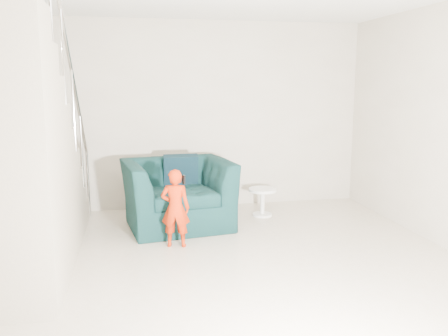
{
  "coord_description": "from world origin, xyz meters",
  "views": [
    {
      "loc": [
        -0.88,
        -4.1,
        1.83
      ],
      "look_at": [
        0.15,
        1.2,
        0.85
      ],
      "focal_mm": 38.0,
      "sensor_mm": 36.0,
      "label": 1
    }
  ],
  "objects": [
    {
      "name": "toddler",
      "position": [
        -0.44,
        1.03,
        0.44
      ],
      "size": [
        0.36,
        0.28,
        0.89
      ],
      "primitive_type": "imported",
      "rotation": [
        0.0,
        0.0,
        2.92
      ],
      "color": "#AD1205",
      "rests_on": "floor"
    },
    {
      "name": "back_wall",
      "position": [
        0.0,
        2.75,
        1.35
      ],
      "size": [
        5.0,
        0.0,
        5.0
      ],
      "primitive_type": "plane",
      "rotation": [
        1.57,
        0.0,
        0.0
      ],
      "color": "#A49986",
      "rests_on": "floor"
    },
    {
      "name": "side_table",
      "position": [
        0.86,
        2.05,
        0.26
      ],
      "size": [
        0.39,
        0.39,
        0.39
      ],
      "color": "silver",
      "rests_on": "floor"
    },
    {
      "name": "throw",
      "position": [
        -0.85,
        1.78,
        0.53
      ],
      "size": [
        0.05,
        0.49,
        0.55
      ],
      "primitive_type": "cube",
      "color": "black",
      "rests_on": "armchair"
    },
    {
      "name": "armchair",
      "position": [
        -0.34,
        1.81,
        0.42
      ],
      "size": [
        1.46,
        1.32,
        0.85
      ],
      "primitive_type": "imported",
      "rotation": [
        0.0,
        0.0,
        0.15
      ],
      "color": "black",
      "rests_on": "floor"
    },
    {
      "name": "phone",
      "position": [
        -0.34,
        1.0,
        0.77
      ],
      "size": [
        0.03,
        0.05,
        0.1
      ],
      "primitive_type": "cube",
      "rotation": [
        0.0,
        0.0,
        0.31
      ],
      "color": "black",
      "rests_on": "toddler"
    },
    {
      "name": "floor",
      "position": [
        0.0,
        0.0,
        0.0
      ],
      "size": [
        5.5,
        5.5,
        0.0
      ],
      "primitive_type": "plane",
      "color": "tan",
      "rests_on": "ground"
    },
    {
      "name": "cushion",
      "position": [
        -0.26,
        2.11,
        0.67
      ],
      "size": [
        0.45,
        0.22,
        0.45
      ],
      "primitive_type": "cube",
      "rotation": [
        0.21,
        0.0,
        0.0
      ],
      "color": "black",
      "rests_on": "armchair"
    },
    {
      "name": "staircase",
      "position": [
        -2.0,
        0.55,
        0.95
      ],
      "size": [
        1.02,
        3.03,
        3.62
      ],
      "color": "#ADA089",
      "rests_on": "floor"
    },
    {
      "name": "front_wall",
      "position": [
        0.0,
        -2.75,
        1.35
      ],
      "size": [
        5.0,
        0.0,
        5.0
      ],
      "primitive_type": "plane",
      "rotation": [
        -1.57,
        0.0,
        0.0
      ],
      "color": "#A49986",
      "rests_on": "floor"
    }
  ]
}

